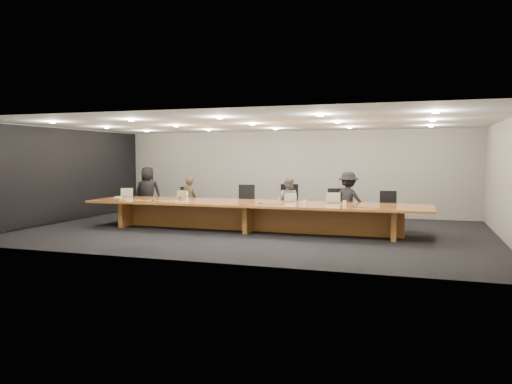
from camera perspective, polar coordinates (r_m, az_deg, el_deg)
ground at (r=13.10m, az=-0.41°, el=-4.45°), size 12.00×12.00×0.00m
back_wall at (r=16.81m, az=3.95°, el=2.20°), size 12.00×0.02×2.80m
left_wall_panel at (r=15.90m, az=-21.16°, el=1.73°), size 0.08×7.84×2.74m
conference_table at (r=13.04m, az=-0.41°, el=-2.19°), size 9.00×1.80×0.75m
chair_far_left at (r=15.86m, az=-13.36°, el=-1.23°), size 0.64×0.64×1.02m
chair_left at (r=15.13m, az=-8.08°, el=-1.35°), size 0.61×0.61×1.05m
chair_mid_left at (r=14.52m, az=-1.34°, el=-1.35°), size 0.60×0.60×1.15m
chair_mid_right at (r=13.94m, az=3.82°, el=-1.48°), size 0.73×0.73×1.19m
chair_right at (r=13.87m, az=9.07°, el=-1.77°), size 0.62×0.62×1.09m
chair_far_right at (r=13.64m, az=14.87°, el=-2.03°), size 0.58×0.58×1.05m
person_a at (r=15.77m, az=-12.27°, el=-0.10°), size 0.94×0.78×1.65m
person_b at (r=15.09m, az=-7.56°, el=-0.81°), size 0.51×0.35×1.34m
person_c at (r=13.96m, az=3.69°, el=-1.11°), size 0.73×0.61×1.37m
person_d at (r=13.70m, az=10.49°, el=-0.92°), size 1.10×0.79×1.54m
laptop_a at (r=15.15m, az=-14.62°, el=-0.06°), size 0.43×0.38×0.28m
laptop_b at (r=14.20m, az=-8.60°, el=-0.29°), size 0.34×0.26×0.25m
laptop_d at (r=13.02m, az=3.91°, el=-0.64°), size 0.36×0.29×0.25m
laptop_e at (r=12.79m, az=8.85°, el=-0.68°), size 0.42×0.34×0.29m
water_bottle at (r=13.88m, az=-7.89°, el=-0.48°), size 0.08×0.08×0.20m
amber_mug at (r=14.03m, az=-8.65°, el=-0.68°), size 0.09×0.09×0.09m
paper_cup_near at (r=12.77m, az=5.57°, el=-1.11°), size 0.08×0.08×0.09m
paper_cup_far at (r=12.58m, az=10.09°, el=-1.19°), size 0.09×0.09×0.10m
notepad at (r=15.14m, az=-15.38°, el=-0.57°), size 0.25×0.21×0.01m
lime_gadget at (r=15.12m, az=-15.36°, el=-0.51°), size 0.16×0.12×0.02m
av_box at (r=14.09m, az=-14.91°, el=-0.86°), size 0.21×0.17×0.03m
mic_left at (r=13.66m, az=-11.72°, el=-0.97°), size 0.12×0.12×0.03m
mic_center at (r=12.58m, az=0.44°, el=-1.30°), size 0.14×0.14×0.03m
mic_right at (r=11.95m, az=10.99°, el=-1.66°), size 0.11×0.11×0.03m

